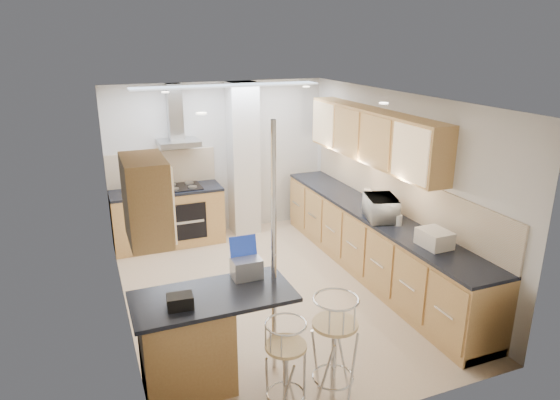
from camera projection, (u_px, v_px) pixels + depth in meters
name	position (u px, v px, depth m)	size (l,w,h in m)	color
ground	(272.00, 292.00, 6.50)	(4.80, 4.80, 0.00)	tan
room_shell	(284.00, 169.00, 6.47)	(3.64, 4.84, 2.51)	silver
right_counter	(373.00, 243.00, 6.89)	(0.63, 4.40, 0.92)	#B48348
back_counter	(168.00, 217.00, 7.87)	(1.70, 0.63, 0.92)	#B48348
peninsula	(215.00, 339.00, 4.68)	(1.47, 0.72, 0.94)	#B48348
microwave	(381.00, 208.00, 6.42)	(0.54, 0.36, 0.30)	silver
laptop	(247.00, 268.00, 4.83)	(0.28, 0.21, 0.19)	#9B9FA3
bag	(180.00, 302.00, 4.29)	(0.22, 0.16, 0.12)	black
bar_stool_near	(286.00, 369.00, 4.27)	(0.38, 0.38, 0.93)	tan
bar_stool_end	(334.00, 350.00, 4.43)	(0.43, 0.43, 1.05)	tan
jar_a	(371.00, 198.00, 7.02)	(0.12, 0.12, 0.18)	beige
jar_b	(367.00, 194.00, 7.22)	(0.11, 0.11, 0.15)	beige
jar_c	(395.00, 211.00, 6.42)	(0.14, 0.14, 0.22)	beige
jar_d	(398.00, 220.00, 6.24)	(0.10, 0.10, 0.13)	silver
bread_bin	(435.00, 238.00, 5.60)	(0.29, 0.36, 0.19)	beige
kettle	(130.00, 188.00, 7.38)	(0.16, 0.16, 0.24)	#AEB1B3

